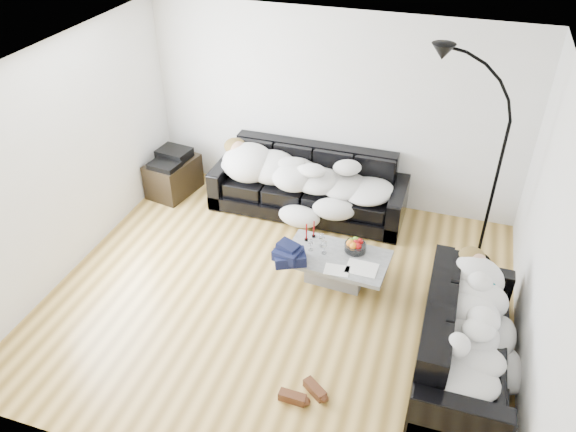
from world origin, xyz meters
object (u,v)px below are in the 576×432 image
(sofa_back, at_px, (308,183))
(av_cabinet, at_px, (174,176))
(stereo, at_px, (171,157))
(floor_lamp, at_px, (496,181))
(sofa_right, at_px, (467,336))
(wine_glass_a, at_px, (322,240))
(sleeper_back, at_px, (307,171))
(coffee_table, at_px, (336,268))
(wine_glass_c, at_px, (324,247))
(candle_left, at_px, (306,233))
(candle_right, at_px, (314,229))
(sleeper_right, at_px, (472,318))
(wine_glass_b, at_px, (311,245))
(fruit_bowl, at_px, (355,245))
(shoes, at_px, (303,393))

(sofa_back, bearing_deg, av_cabinet, -176.01)
(stereo, xyz_separation_m, floor_lamp, (4.22, -0.31, 0.56))
(sofa_right, xyz_separation_m, wine_glass_a, (-1.68, 0.98, 0.03))
(wine_glass_a, bearing_deg, sleeper_back, 114.37)
(sofa_back, height_order, coffee_table, sofa_back)
(coffee_table, bearing_deg, wine_glass_c, 176.13)
(candle_left, xyz_separation_m, candle_right, (0.06, 0.09, -0.00))
(sleeper_right, xyz_separation_m, wine_glass_b, (-1.78, 0.87, -0.21))
(sleeper_back, relative_size, av_cabinet, 2.97)
(stereo, bearing_deg, fruit_bowl, -12.08)
(candle_left, height_order, floor_lamp, floor_lamp)
(sofa_back, height_order, candle_right, sofa_back)
(shoes, height_order, av_cabinet, av_cabinet)
(wine_glass_b, xyz_separation_m, floor_lamp, (1.86, 0.83, 0.72))
(coffee_table, xyz_separation_m, floor_lamp, (1.55, 0.85, 0.96))
(wine_glass_a, distance_m, stereo, 2.68)
(av_cabinet, bearing_deg, sleeper_back, 13.08)
(fruit_bowl, distance_m, candle_left, 0.59)
(wine_glass_a, height_order, wine_glass_c, wine_glass_a)
(wine_glass_c, xyz_separation_m, candle_right, (-0.20, 0.26, 0.03))
(sofa_right, bearing_deg, floor_lamp, -2.63)
(av_cabinet, distance_m, stereo, 0.32)
(sofa_right, height_order, candle_left, sofa_right)
(wine_glass_c, bearing_deg, sleeper_right, -28.05)
(wine_glass_a, bearing_deg, coffee_table, -30.90)
(fruit_bowl, height_order, shoes, fruit_bowl)
(sleeper_right, xyz_separation_m, av_cabinet, (-4.14, 2.01, -0.37))
(sleeper_right, distance_m, wine_glass_c, 1.85)
(sofa_back, height_order, candle_left, sofa_back)
(sofa_back, bearing_deg, fruit_bowl, -51.67)
(sofa_right, xyz_separation_m, sleeper_right, (0.00, 0.00, 0.23))
(wine_glass_b, distance_m, candle_left, 0.19)
(sofa_back, distance_m, candle_right, 1.09)
(coffee_table, relative_size, av_cabinet, 1.58)
(shoes, bearing_deg, candle_right, 116.48)
(coffee_table, bearing_deg, fruit_bowl, 43.49)
(shoes, bearing_deg, coffee_table, 107.16)
(wine_glass_c, bearing_deg, coffee_table, -3.87)
(wine_glass_a, relative_size, wine_glass_c, 1.03)
(wine_glass_a, bearing_deg, sleeper_right, -30.22)
(sleeper_right, xyz_separation_m, wine_glass_c, (-1.62, 0.86, -0.20))
(sofa_back, xyz_separation_m, sofa_right, (2.19, -2.15, -0.03))
(candle_left, bearing_deg, av_cabinet, 156.51)
(sleeper_right, height_order, candle_left, sleeper_right)
(wine_glass_a, xyz_separation_m, av_cabinet, (-2.46, 1.04, -0.17))
(sleeper_right, relative_size, floor_lamp, 0.74)
(sleeper_back, bearing_deg, sleeper_right, -43.83)
(candle_right, height_order, stereo, stereo)
(wine_glass_a, bearing_deg, shoes, -79.82)
(sleeper_back, xyz_separation_m, wine_glass_b, (0.40, -1.23, -0.22))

